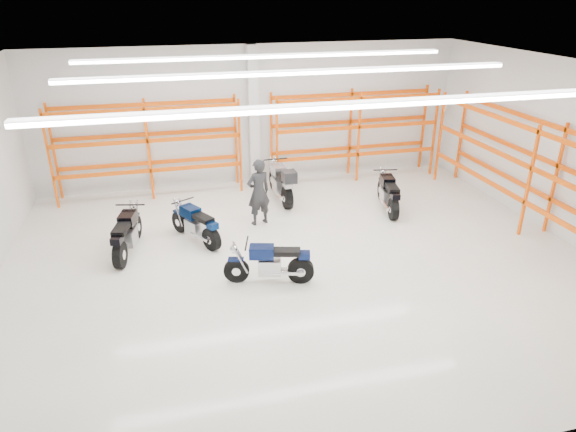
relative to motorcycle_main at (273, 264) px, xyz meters
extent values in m
plane|color=beige|center=(0.88, 0.75, -0.47)|extent=(14.00, 14.00, 0.00)
cube|color=silver|center=(0.88, 6.75, 1.78)|extent=(14.00, 0.02, 4.50)
cube|color=silver|center=(0.88, -5.25, 1.78)|extent=(14.00, 0.02, 4.50)
cube|color=silver|center=(7.88, 0.75, 1.78)|extent=(0.02, 12.00, 4.50)
cube|color=white|center=(0.88, 0.75, 4.03)|extent=(14.00, 12.00, 0.02)
cube|color=white|center=(0.88, -2.25, 3.93)|extent=(10.00, 0.22, 0.10)
cube|color=white|center=(0.88, 1.25, 3.93)|extent=(10.00, 0.22, 0.10)
cube|color=white|center=(0.88, 4.25, 3.93)|extent=(10.00, 0.22, 0.10)
cylinder|color=black|center=(-0.79, 0.21, -0.18)|extent=(0.59, 0.26, 0.57)
cylinder|color=black|center=(0.60, -0.16, -0.17)|extent=(0.62, 0.32, 0.59)
cylinder|color=silver|center=(-0.79, 0.21, -0.18)|extent=(0.22, 0.18, 0.19)
cylinder|color=silver|center=(0.60, -0.16, -0.17)|extent=(0.25, 0.24, 0.21)
cube|color=#0A143A|center=(-0.79, 0.21, 0.11)|extent=(0.37, 0.23, 0.06)
cube|color=#B7B7BC|center=(-0.07, 0.02, -0.06)|extent=(0.57, 0.46, 0.36)
cube|color=#A5A5AA|center=(0.29, -0.07, -0.16)|extent=(0.68, 0.29, 0.08)
cube|color=#0A143A|center=(-0.23, 0.07, 0.30)|extent=(0.60, 0.45, 0.27)
cube|color=black|center=(0.29, -0.07, 0.30)|extent=(0.69, 0.44, 0.11)
cube|color=#0A143A|center=(0.68, -0.18, 0.22)|extent=(0.30, 0.27, 0.15)
cylinder|color=black|center=(-0.55, 0.15, 0.51)|extent=(0.21, 0.66, 0.03)
sphere|color=silver|center=(-0.82, 0.22, 0.36)|extent=(0.18, 0.18, 0.18)
cylinder|color=silver|center=(0.28, -0.23, -0.16)|extent=(0.72, 0.27, 0.09)
cylinder|color=black|center=(-2.98, 3.08, -0.15)|extent=(0.26, 0.64, 0.62)
cylinder|color=black|center=(-3.34, 1.56, -0.14)|extent=(0.33, 0.67, 0.65)
cylinder|color=silver|center=(-2.98, 3.08, -0.15)|extent=(0.19, 0.24, 0.21)
cylinder|color=silver|center=(-3.34, 1.56, -0.14)|extent=(0.26, 0.27, 0.23)
cube|color=black|center=(-2.98, 3.08, 0.16)|extent=(0.24, 0.40, 0.06)
cube|color=#B7B7BC|center=(-3.17, 2.29, -0.03)|extent=(0.49, 0.61, 0.40)
cube|color=#A5A5AA|center=(-3.26, 1.91, -0.13)|extent=(0.29, 0.74, 0.08)
cube|color=black|center=(-3.13, 2.48, 0.37)|extent=(0.48, 0.65, 0.29)
cube|color=black|center=(-3.26, 1.91, 0.37)|extent=(0.46, 0.74, 0.12)
cube|color=black|center=(-3.36, 1.48, 0.28)|extent=(0.28, 0.32, 0.17)
cylinder|color=black|center=(-3.04, 2.82, 0.60)|extent=(0.72, 0.20, 0.04)
sphere|color=silver|center=(-2.97, 3.13, 0.43)|extent=(0.20, 0.20, 0.20)
cylinder|color=silver|center=(-3.43, 1.91, -0.13)|extent=(0.27, 0.78, 0.09)
cylinder|color=black|center=(-1.86, 3.18, -0.17)|extent=(0.39, 0.56, 0.58)
cylinder|color=black|center=(-1.14, 1.91, -0.16)|extent=(0.45, 0.61, 0.60)
cylinder|color=silver|center=(-1.86, 3.18, -0.17)|extent=(0.21, 0.24, 0.19)
cylinder|color=silver|center=(-1.14, 1.91, -0.16)|extent=(0.27, 0.28, 0.21)
cube|color=#041B49|center=(-1.86, 3.18, 0.12)|extent=(0.30, 0.38, 0.06)
cube|color=#B7B7BC|center=(-1.49, 2.52, -0.06)|extent=(0.55, 0.61, 0.37)
cube|color=#A5A5AA|center=(-1.31, 2.20, -0.15)|extent=(0.44, 0.65, 0.08)
cube|color=#041B49|center=(-1.57, 2.67, 0.31)|extent=(0.56, 0.64, 0.27)
cube|color=black|center=(-1.31, 2.20, 0.31)|extent=(0.57, 0.70, 0.12)
cube|color=#041B49|center=(-1.11, 1.84, 0.23)|extent=(0.31, 0.33, 0.16)
cylinder|color=black|center=(-1.74, 2.96, 0.53)|extent=(0.61, 0.37, 0.03)
sphere|color=silver|center=(-1.88, 3.21, 0.37)|extent=(0.18, 0.18, 0.18)
cylinder|color=silver|center=(-1.42, 2.09, -0.15)|extent=(0.44, 0.68, 0.09)
cylinder|color=black|center=(1.32, 5.70, -0.13)|extent=(0.15, 0.67, 0.66)
cylinder|color=black|center=(1.37, 4.04, -0.12)|extent=(0.22, 0.69, 0.69)
cylinder|color=silver|center=(1.32, 5.70, -0.13)|extent=(0.16, 0.23, 0.22)
cylinder|color=silver|center=(1.37, 4.04, -0.12)|extent=(0.23, 0.25, 0.24)
cube|color=#9F9FA5|center=(1.32, 5.70, 0.20)|extent=(0.18, 0.40, 0.07)
cube|color=#B7B7BC|center=(1.34, 4.83, 0.00)|extent=(0.41, 0.59, 0.42)
cube|color=#A5A5AA|center=(1.36, 4.41, -0.11)|extent=(0.15, 0.78, 0.09)
cube|color=#9F9FA5|center=(1.34, 5.03, 0.42)|extent=(0.39, 0.63, 0.31)
cube|color=black|center=(1.36, 4.41, 0.42)|extent=(0.35, 0.74, 0.13)
cube|color=#9F9FA5|center=(1.37, 3.95, 0.33)|extent=(0.25, 0.29, 0.18)
cylinder|color=black|center=(1.33, 5.41, 0.66)|extent=(0.78, 0.06, 0.04)
sphere|color=silver|center=(1.32, 5.74, 0.49)|extent=(0.21, 0.21, 0.21)
cylinder|color=silver|center=(1.18, 4.36, -0.11)|extent=(0.12, 0.83, 0.10)
cube|color=black|center=(1.37, 3.82, 0.62)|extent=(0.39, 0.43, 0.33)
cylinder|color=black|center=(4.40, 4.03, -0.16)|extent=(0.24, 0.63, 0.62)
cylinder|color=black|center=(4.10, 2.51, -0.14)|extent=(0.31, 0.67, 0.64)
cylinder|color=silver|center=(4.40, 4.03, -0.16)|extent=(0.18, 0.23, 0.21)
cylinder|color=silver|center=(4.10, 2.51, -0.14)|extent=(0.25, 0.26, 0.23)
cube|color=black|center=(4.40, 4.03, 0.16)|extent=(0.23, 0.40, 0.06)
cube|color=#B7B7BC|center=(4.24, 3.24, -0.03)|extent=(0.47, 0.60, 0.39)
cube|color=#A5A5AA|center=(4.17, 2.85, -0.13)|extent=(0.26, 0.73, 0.08)
cube|color=black|center=(4.28, 3.42, 0.36)|extent=(0.46, 0.64, 0.29)
cube|color=black|center=(4.17, 2.85, 0.36)|extent=(0.44, 0.73, 0.12)
cube|color=black|center=(4.08, 2.43, 0.28)|extent=(0.28, 0.31, 0.17)
cylinder|color=black|center=(4.35, 3.76, 0.59)|extent=(0.72, 0.18, 0.04)
sphere|color=silver|center=(4.41, 4.07, 0.42)|extent=(0.20, 0.20, 0.20)
cylinder|color=silver|center=(4.00, 2.84, -0.13)|extent=(0.24, 0.78, 0.09)
imported|color=black|center=(0.33, 3.19, 0.48)|extent=(0.79, 0.63, 1.88)
cube|color=white|center=(0.88, 6.57, 1.78)|extent=(0.32, 0.32, 4.50)
cube|color=#F14910|center=(-5.32, 6.63, 1.03)|extent=(0.07, 0.07, 3.00)
cube|color=#F14910|center=(-5.32, 5.83, 1.03)|extent=(0.07, 0.07, 3.00)
cube|color=#F14910|center=(-2.52, 6.63, 1.03)|extent=(0.07, 0.07, 3.00)
cube|color=#F14910|center=(-2.52, 5.83, 1.03)|extent=(0.07, 0.07, 3.00)
cube|color=#F14910|center=(0.28, 6.63, 1.03)|extent=(0.07, 0.07, 3.00)
cube|color=#F14910|center=(0.28, 5.83, 1.03)|extent=(0.07, 0.07, 3.00)
cube|color=#F14910|center=(-2.52, 6.63, 0.47)|extent=(5.60, 0.07, 0.12)
cube|color=#F14910|center=(-2.52, 5.83, 0.47)|extent=(5.60, 0.07, 0.12)
cube|color=#F14910|center=(-2.52, 6.63, 1.41)|extent=(5.60, 0.07, 0.12)
cube|color=#F14910|center=(-2.52, 5.83, 1.41)|extent=(5.60, 0.07, 0.12)
cube|color=#F14910|center=(-2.52, 6.63, 2.35)|extent=(5.60, 0.07, 0.12)
cube|color=#F14910|center=(-2.52, 5.83, 2.35)|extent=(5.60, 0.07, 0.12)
cube|color=#F14910|center=(1.48, 6.63, 1.03)|extent=(0.07, 0.07, 3.00)
cube|color=#F14910|center=(1.48, 5.83, 1.03)|extent=(0.07, 0.07, 3.00)
cube|color=#F14910|center=(4.28, 6.63, 1.03)|extent=(0.07, 0.07, 3.00)
cube|color=#F14910|center=(4.28, 5.83, 1.03)|extent=(0.07, 0.07, 3.00)
cube|color=#F14910|center=(7.08, 6.63, 1.03)|extent=(0.07, 0.07, 3.00)
cube|color=#F14910|center=(7.08, 5.83, 1.03)|extent=(0.07, 0.07, 3.00)
cube|color=#F14910|center=(4.28, 6.63, 0.47)|extent=(5.60, 0.07, 0.12)
cube|color=#F14910|center=(4.28, 5.83, 0.47)|extent=(5.60, 0.07, 0.12)
cube|color=#F14910|center=(4.28, 6.63, 1.41)|extent=(5.60, 0.07, 0.12)
cube|color=#F14910|center=(4.28, 5.83, 1.41)|extent=(5.60, 0.07, 0.12)
cube|color=#F14910|center=(4.28, 6.63, 2.35)|extent=(5.60, 0.07, 0.12)
cube|color=#F14910|center=(4.28, 5.83, 2.35)|extent=(5.60, 0.07, 0.12)
cube|color=#F14910|center=(7.76, 0.75, 1.03)|extent=(0.07, 0.07, 3.00)
cube|color=#F14910|center=(6.96, 0.75, 1.03)|extent=(0.07, 0.07, 3.00)
cube|color=#F14910|center=(7.76, 5.25, 1.03)|extent=(0.07, 0.07, 3.00)
cube|color=#F14910|center=(6.96, 5.25, 1.03)|extent=(0.07, 0.07, 3.00)
cube|color=#F14910|center=(7.76, 0.75, 0.47)|extent=(0.07, 9.00, 0.12)
cube|color=#F14910|center=(6.96, 0.75, 0.47)|extent=(0.07, 9.00, 0.12)
cube|color=#F14910|center=(7.76, 0.75, 1.41)|extent=(0.07, 9.00, 0.12)
cube|color=#F14910|center=(6.96, 0.75, 1.41)|extent=(0.07, 9.00, 0.12)
cube|color=#F14910|center=(7.76, 0.75, 2.35)|extent=(0.07, 9.00, 0.12)
cube|color=#F14910|center=(6.96, 0.75, 2.35)|extent=(0.07, 9.00, 0.12)
camera|label=1|loc=(-2.16, -9.74, 5.58)|focal=32.00mm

